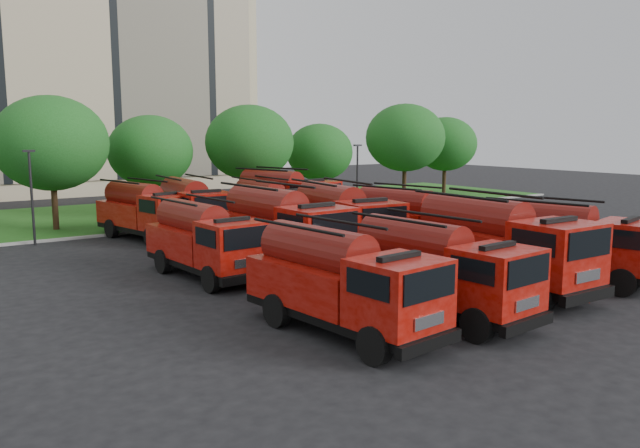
{
  "coord_description": "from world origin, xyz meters",
  "views": [
    {
      "loc": [
        -16.16,
        -18.68,
        6.12
      ],
      "look_at": [
        0.18,
        4.92,
        1.8
      ],
      "focal_mm": 35.0,
      "sensor_mm": 36.0,
      "label": 1
    }
  ],
  "objects_px": {
    "fire_truck_11": "(285,198)",
    "firefighter_2": "(614,269)",
    "fire_truck_6": "(342,221)",
    "firefighter_4": "(215,288)",
    "fire_truck_4": "(204,240)",
    "fire_truck_10": "(268,205)",
    "firefighter_1": "(444,331)",
    "firefighter_5": "(454,252)",
    "firefighter_3": "(553,287)",
    "fire_truck_7": "(413,221)",
    "fire_truck_3": "(567,242)",
    "fire_truck_9": "(191,209)",
    "fire_truck_8": "(144,211)",
    "firefighter_0": "(588,301)",
    "fire_truck_1": "(437,270)",
    "fire_truck_0": "(341,282)",
    "fire_truck_2": "(498,245)",
    "fire_truck_5": "(281,228)"
  },
  "relations": [
    {
      "from": "fire_truck_9",
      "to": "firefighter_2",
      "type": "bearing_deg",
      "value": -53.29
    },
    {
      "from": "fire_truck_1",
      "to": "firefighter_1",
      "type": "relative_size",
      "value": 4.56
    },
    {
      "from": "fire_truck_4",
      "to": "fire_truck_7",
      "type": "height_order",
      "value": "fire_truck_7"
    },
    {
      "from": "fire_truck_7",
      "to": "fire_truck_9",
      "type": "relative_size",
      "value": 0.98
    },
    {
      "from": "fire_truck_1",
      "to": "firefighter_2",
      "type": "bearing_deg",
      "value": -1.28
    },
    {
      "from": "firefighter_4",
      "to": "fire_truck_0",
      "type": "bearing_deg",
      "value": 121.56
    },
    {
      "from": "fire_truck_5",
      "to": "firefighter_2",
      "type": "relative_size",
      "value": 5.38
    },
    {
      "from": "fire_truck_3",
      "to": "fire_truck_9",
      "type": "relative_size",
      "value": 0.98
    },
    {
      "from": "firefighter_2",
      "to": "firefighter_4",
      "type": "relative_size",
      "value": 0.97
    },
    {
      "from": "fire_truck_6",
      "to": "firefighter_2",
      "type": "bearing_deg",
      "value": -40.91
    },
    {
      "from": "fire_truck_9",
      "to": "fire_truck_11",
      "type": "bearing_deg",
      "value": 13.44
    },
    {
      "from": "fire_truck_11",
      "to": "firefighter_1",
      "type": "height_order",
      "value": "fire_truck_11"
    },
    {
      "from": "firefighter_3",
      "to": "fire_truck_6",
      "type": "bearing_deg",
      "value": -93.78
    },
    {
      "from": "fire_truck_4",
      "to": "fire_truck_8",
      "type": "height_order",
      "value": "fire_truck_8"
    },
    {
      "from": "fire_truck_3",
      "to": "fire_truck_5",
      "type": "bearing_deg",
      "value": 120.89
    },
    {
      "from": "fire_truck_4",
      "to": "fire_truck_10",
      "type": "relative_size",
      "value": 1.03
    },
    {
      "from": "firefighter_0",
      "to": "fire_truck_1",
      "type": "bearing_deg",
      "value": 146.24
    },
    {
      "from": "fire_truck_9",
      "to": "fire_truck_8",
      "type": "bearing_deg",
      "value": 160.17
    },
    {
      "from": "fire_truck_1",
      "to": "fire_truck_8",
      "type": "relative_size",
      "value": 0.96
    },
    {
      "from": "fire_truck_2",
      "to": "firefighter_3",
      "type": "relative_size",
      "value": 4.47
    },
    {
      "from": "fire_truck_1",
      "to": "firefighter_0",
      "type": "bearing_deg",
      "value": -21.85
    },
    {
      "from": "fire_truck_4",
      "to": "fire_truck_11",
      "type": "xyz_separation_m",
      "value": [
        10.52,
        10.75,
        0.2
      ]
    },
    {
      "from": "fire_truck_10",
      "to": "fire_truck_11",
      "type": "bearing_deg",
      "value": 35.6
    },
    {
      "from": "fire_truck_4",
      "to": "firefighter_5",
      "type": "distance_m",
      "value": 12.89
    },
    {
      "from": "fire_truck_2",
      "to": "fire_truck_7",
      "type": "xyz_separation_m",
      "value": [
        2.7,
        7.59,
        -0.18
      ]
    },
    {
      "from": "firefighter_2",
      "to": "firefighter_4",
      "type": "bearing_deg",
      "value": 53.59
    },
    {
      "from": "fire_truck_8",
      "to": "firefighter_2",
      "type": "xyz_separation_m",
      "value": [
        14.57,
        -19.49,
        -1.6
      ]
    },
    {
      "from": "firefighter_5",
      "to": "fire_truck_3",
      "type": "bearing_deg",
      "value": 98.66
    },
    {
      "from": "fire_truck_2",
      "to": "fire_truck_10",
      "type": "bearing_deg",
      "value": 90.72
    },
    {
      "from": "fire_truck_7",
      "to": "fire_truck_11",
      "type": "height_order",
      "value": "fire_truck_11"
    },
    {
      "from": "fire_truck_0",
      "to": "fire_truck_6",
      "type": "distance_m",
      "value": 11.71
    },
    {
      "from": "firefighter_1",
      "to": "firefighter_4",
      "type": "height_order",
      "value": "firefighter_1"
    },
    {
      "from": "fire_truck_7",
      "to": "fire_truck_0",
      "type": "bearing_deg",
      "value": -153.85
    },
    {
      "from": "fire_truck_11",
      "to": "firefighter_2",
      "type": "xyz_separation_m",
      "value": [
        5.12,
        -19.74,
        -1.77
      ]
    },
    {
      "from": "fire_truck_8",
      "to": "firefighter_5",
      "type": "relative_size",
      "value": 3.79
    },
    {
      "from": "firefighter_0",
      "to": "firefighter_5",
      "type": "height_order",
      "value": "firefighter_5"
    },
    {
      "from": "firefighter_0",
      "to": "firefighter_4",
      "type": "relative_size",
      "value": 1.16
    },
    {
      "from": "fire_truck_2",
      "to": "firefighter_3",
      "type": "height_order",
      "value": "fire_truck_2"
    },
    {
      "from": "fire_truck_1",
      "to": "fire_truck_4",
      "type": "distance_m",
      "value": 10.37
    },
    {
      "from": "fire_truck_9",
      "to": "fire_truck_1",
      "type": "bearing_deg",
      "value": -85.28
    },
    {
      "from": "fire_truck_3",
      "to": "fire_truck_10",
      "type": "xyz_separation_m",
      "value": [
        -3.52,
        18.27,
        -0.05
      ]
    },
    {
      "from": "fire_truck_9",
      "to": "fire_truck_10",
      "type": "height_order",
      "value": "fire_truck_9"
    },
    {
      "from": "fire_truck_11",
      "to": "firefighter_1",
      "type": "bearing_deg",
      "value": -124.38
    },
    {
      "from": "fire_truck_0",
      "to": "fire_truck_1",
      "type": "bearing_deg",
      "value": -12.5
    },
    {
      "from": "fire_truck_6",
      "to": "firefighter_4",
      "type": "height_order",
      "value": "fire_truck_6"
    },
    {
      "from": "firefighter_3",
      "to": "fire_truck_7",
      "type": "bearing_deg",
      "value": -115.27
    },
    {
      "from": "fire_truck_4",
      "to": "firefighter_5",
      "type": "height_order",
      "value": "fire_truck_4"
    },
    {
      "from": "fire_truck_3",
      "to": "firefighter_0",
      "type": "relative_size",
      "value": 4.14
    },
    {
      "from": "fire_truck_9",
      "to": "firefighter_5",
      "type": "bearing_deg",
      "value": -48.79
    },
    {
      "from": "fire_truck_7",
      "to": "firefighter_2",
      "type": "height_order",
      "value": "fire_truck_7"
    }
  ]
}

